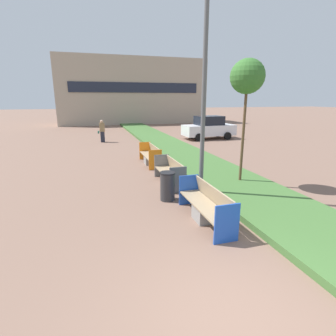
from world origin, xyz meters
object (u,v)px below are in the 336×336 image
object	(u,v)px
sapling_tree_near	(247,78)
pedestrian_walking	(102,131)
bench_grey_frame	(170,174)
litter_bin	(168,186)
street_lamp_post	(205,59)
parked_car_distant	(209,128)
bench_blue_frame	(206,207)
bench_orange_frame	(151,157)

from	to	relation	value
sapling_tree_near	pedestrian_walking	world-z (taller)	sapling_tree_near
pedestrian_walking	sapling_tree_near	bearing A→B (deg)	-69.36
bench_grey_frame	litter_bin	bearing A→B (deg)	-109.74
bench_grey_frame	street_lamp_post	size ratio (longest dim) A/B	0.28
pedestrian_walking	litter_bin	bearing A→B (deg)	-83.84
sapling_tree_near	parked_car_distant	xyz separation A→B (m)	(3.95, 11.23, -3.00)
bench_blue_frame	bench_grey_frame	distance (m)	3.31
litter_bin	pedestrian_walking	bearing A→B (deg)	96.16
bench_grey_frame	bench_orange_frame	distance (m)	3.33
bench_blue_frame	street_lamp_post	bearing A→B (deg)	70.77
sapling_tree_near	bench_grey_frame	bearing A→B (deg)	161.83
litter_bin	pedestrian_walking	size ratio (longest dim) A/B	0.56
litter_bin	bench_grey_frame	bearing A→B (deg)	70.26
bench_grey_frame	pedestrian_walking	world-z (taller)	pedestrian_walking
street_lamp_post	sapling_tree_near	world-z (taller)	street_lamp_post
parked_car_distant	street_lamp_post	bearing A→B (deg)	-118.46
bench_grey_frame	sapling_tree_near	world-z (taller)	sapling_tree_near
street_lamp_post	parked_car_distant	distance (m)	13.77
bench_grey_frame	bench_orange_frame	xyz separation A→B (m)	(0.00, 3.33, 0.00)
parked_car_distant	sapling_tree_near	bearing A→B (deg)	-111.55
street_lamp_post	bench_blue_frame	bearing A→B (deg)	-109.23
litter_bin	pedestrian_walking	xyz separation A→B (m)	(-1.37, 12.72, 0.38)
bench_blue_frame	pedestrian_walking	bearing A→B (deg)	97.68
bench_blue_frame	street_lamp_post	size ratio (longest dim) A/B	0.31
bench_blue_frame	street_lamp_post	distance (m)	4.39
bench_blue_frame	pedestrian_walking	world-z (taller)	pedestrian_walking
litter_bin	street_lamp_post	distance (m)	4.06
litter_bin	street_lamp_post	world-z (taller)	street_lamp_post
bench_blue_frame	parked_car_distant	bearing A→B (deg)	64.56
bench_blue_frame	litter_bin	bearing A→B (deg)	108.51
bench_grey_frame	bench_orange_frame	bearing A→B (deg)	89.97
bench_grey_frame	parked_car_distant	size ratio (longest dim) A/B	0.51
bench_orange_frame	parked_car_distant	xyz separation A→B (m)	(6.52, 7.06, 0.54)
parked_car_distant	pedestrian_walking	bearing A→B (deg)	172.84
street_lamp_post	pedestrian_walking	size ratio (longest dim) A/B	4.74
street_lamp_post	pedestrian_walking	distance (m)	13.41
bench_blue_frame	sapling_tree_near	distance (m)	5.02
bench_grey_frame	parked_car_distant	distance (m)	12.28
bench_orange_frame	litter_bin	bearing A→B (deg)	-96.64
bench_orange_frame	litter_bin	size ratio (longest dim) A/B	2.52
street_lamp_post	pedestrian_walking	bearing A→B (deg)	101.38
street_lamp_post	parked_car_distant	world-z (taller)	street_lamp_post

